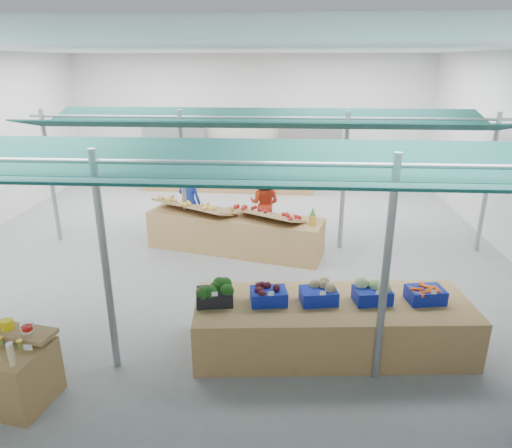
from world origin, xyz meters
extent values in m
plane|color=slate|center=(0.00, 0.00, 0.00)|extent=(13.00, 13.00, 0.00)
plane|color=silver|center=(0.00, 0.00, 4.20)|extent=(13.00, 13.00, 0.00)
plane|color=silver|center=(0.00, 6.50, 2.10)|extent=(12.00, 0.00, 12.00)
cylinder|color=gray|center=(-4.00, 0.50, 1.50)|extent=(0.10, 0.10, 3.00)
cylinder|color=gray|center=(-1.00, -4.00, 1.50)|extent=(0.10, 0.10, 3.00)
cylinder|color=gray|center=(-1.00, 0.50, 1.50)|extent=(0.10, 0.10, 3.00)
cylinder|color=gray|center=(2.50, -4.00, 1.50)|extent=(0.10, 0.10, 3.00)
cylinder|color=gray|center=(2.50, 0.50, 1.50)|extent=(0.10, 0.10, 3.00)
cylinder|color=gray|center=(5.50, 0.50, 1.50)|extent=(0.10, 0.10, 3.00)
cylinder|color=gray|center=(0.75, -4.00, 2.85)|extent=(10.00, 0.06, 0.06)
cylinder|color=gray|center=(0.75, 0.50, 2.85)|extent=(10.00, 0.06, 0.06)
cube|color=#0B2F2C|center=(0.75, -4.65, 2.78)|extent=(9.50, 1.28, 0.30)
cube|color=#0B2F2C|center=(0.75, -3.35, 2.78)|extent=(9.50, 1.28, 0.30)
cube|color=#0B2F2C|center=(0.75, -0.15, 2.78)|extent=(9.50, 1.28, 0.30)
cube|color=#0B2F2C|center=(0.75, 1.15, 2.78)|extent=(9.50, 1.28, 0.30)
cube|color=#B23F33|center=(-2.50, 6.00, 1.00)|extent=(2.00, 0.50, 2.00)
cube|color=#B23F33|center=(2.00, 6.00, 1.00)|extent=(2.00, 0.50, 2.00)
cube|color=#9A6A43|center=(1.97, -3.39, 0.38)|extent=(3.98, 1.63, 0.75)
cube|color=#9A6A43|center=(0.16, 0.13, 0.41)|extent=(3.93, 1.86, 0.82)
cube|color=#9A6A43|center=(-0.60, 5.25, 0.49)|extent=(5.52, 1.29, 0.99)
imported|color=#18309D|center=(-1.04, 1.23, 0.77)|extent=(0.63, 0.50, 1.53)
imported|color=#B32C16|center=(0.76, 1.23, 0.77)|extent=(0.87, 0.75, 1.53)
cube|color=black|center=(0.30, -3.53, 0.85)|extent=(0.55, 0.43, 0.20)
cube|color=white|center=(0.34, -3.75, 1.01)|extent=(0.08, 0.02, 0.06)
cube|color=#0D1C90|center=(1.06, -3.47, 0.85)|extent=(0.55, 0.43, 0.20)
cube|color=white|center=(1.09, -3.68, 1.01)|extent=(0.08, 0.02, 0.06)
cube|color=#0D1C90|center=(1.75, -3.40, 0.85)|extent=(0.55, 0.43, 0.20)
cube|color=white|center=(1.79, -3.62, 1.01)|extent=(0.08, 0.02, 0.06)
cube|color=#0D1C90|center=(2.51, -3.34, 0.85)|extent=(0.55, 0.43, 0.20)
cube|color=white|center=(2.54, -3.56, 1.01)|extent=(0.08, 0.02, 0.06)
cube|color=#0D1C90|center=(3.26, -3.27, 0.85)|extent=(0.55, 0.43, 0.20)
cube|color=white|center=(3.30, -3.49, 1.01)|extent=(0.08, 0.02, 0.06)
sphere|color=brown|center=(0.16, -3.67, 0.99)|extent=(0.09, 0.09, 0.09)
sphere|color=brown|center=(0.11, -3.69, 1.03)|extent=(0.06, 0.06, 0.06)
cylinder|color=#B1100B|center=(-1.63, -4.84, 1.10)|extent=(0.12, 0.12, 0.05)
cube|color=white|center=(-1.63, -4.90, 0.88)|extent=(0.10, 0.01, 0.07)
cube|color=#997247|center=(-0.74, 0.28, 0.94)|extent=(1.99, 1.54, 0.26)
cube|color=#997247|center=(0.89, -0.15, 0.94)|extent=(1.64, 1.34, 0.26)
cylinder|color=#8C6019|center=(1.81, -0.40, 0.93)|extent=(0.14, 0.14, 0.22)
cone|color=#26661E|center=(1.81, -0.40, 1.12)|extent=(0.12, 0.12, 0.18)
camera|label=1|loc=(1.26, -9.12, 3.95)|focal=32.00mm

